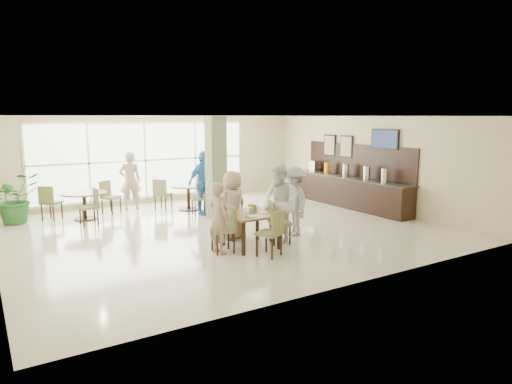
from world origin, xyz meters
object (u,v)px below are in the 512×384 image
adult_standing (130,181)px  main_table (251,217)px  round_table_right (188,191)px  round_table_left (84,198)px  buffet_counter (350,189)px  teen_far (233,205)px  teen_right (279,203)px  adult_b (212,180)px  potted_plant (15,198)px  teen_standing (293,201)px  teen_left (219,218)px  adult_a (203,183)px

adult_standing → main_table: bearing=108.2°
main_table → round_table_right: same height
round_table_left → buffet_counter: (7.42, -2.53, -0.04)m
main_table → teen_far: 0.84m
round_table_left → adult_standing: 1.65m
teen_right → adult_b: teen_right is taller
potted_plant → adult_standing: bearing=3.5°
teen_standing → adult_b: (-0.13, 4.03, 0.03)m
round_table_left → teen_left: 5.05m
teen_standing → adult_standing: adult_standing is taller
potted_plant → teen_standing: 7.35m
main_table → adult_standing: (-0.99, 5.41, 0.21)m
round_table_left → potted_plant: 1.71m
buffet_counter → teen_far: bearing=-164.3°
main_table → potted_plant: size_ratio=0.78×
round_table_right → main_table: bearing=-96.2°
teen_far → teen_standing: (1.38, -0.47, 0.04)m
main_table → adult_a: size_ratio=0.57×
main_table → teen_left: teen_left is taller
adult_a → adult_b: size_ratio=1.07×
round_table_right → teen_left: (-1.26, -4.47, 0.18)m
round_table_left → teen_right: teen_right is taller
buffet_counter → adult_b: size_ratio=2.74×
round_table_left → adult_standing: adult_standing is taller
teen_right → main_table: bearing=-90.1°
round_table_right → adult_standing: adult_standing is taller
main_table → buffet_counter: size_ratio=0.22×
round_table_left → adult_standing: (1.48, 0.67, 0.28)m
teen_left → round_table_left: bearing=10.3°
main_table → potted_plant: 6.65m
buffet_counter → teen_far: (-4.93, -1.38, 0.24)m
teen_right → teen_standing: teen_right is taller
teen_left → teen_standing: 2.20m
potted_plant → teen_right: size_ratio=0.76×
adult_a → potted_plant: bearing=145.0°
potted_plant → teen_left: bearing=-57.5°
adult_a → teen_standing: bearing=-92.8°
main_table → teen_standing: 1.45m
main_table → buffet_counter: buffet_counter is taller
adult_a → adult_standing: 2.39m
main_table → round_table_left: size_ratio=0.86×
teen_far → adult_b: (1.25, 3.55, 0.07)m
teen_far → potted_plant: bearing=-60.7°
teen_right → buffet_counter: bearing=110.4°
round_table_left → teen_left: (1.69, -4.76, 0.15)m
adult_standing → teen_standing: bearing=123.1°
teen_left → teen_right: teen_right is taller
main_table → round_table_right: 4.49m
teen_left → teen_standing: bearing=-89.5°
round_table_right → adult_a: (0.12, -0.82, 0.35)m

